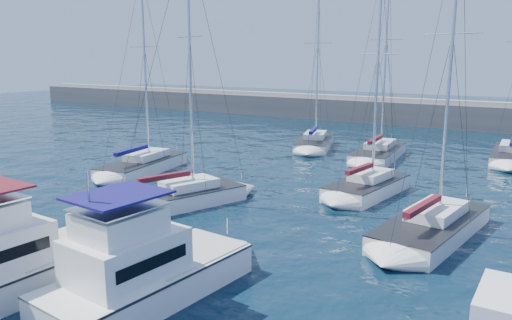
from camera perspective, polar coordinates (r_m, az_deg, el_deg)
The scene contains 11 objects.
ground at distance 22.61m, azimuth -5.38°, elevation -11.45°, with size 220.00×220.00×0.00m, color black.
breakwater at distance 69.97m, azimuth 21.78°, elevation 4.41°, with size 160.00×6.00×4.45m.
motor_yacht_port_inner at distance 21.56m, azimuth -26.75°, elevation -10.62°, with size 3.87×8.96×4.69m.
motor_yacht_stbd_inner at distance 19.16m, azimuth -13.01°, elevation -12.40°, with size 3.95×8.49×4.69m.
sailboat_mid_a at distance 40.32m, azimuth -12.75°, elevation -0.56°, with size 4.53×8.97×15.49m.
sailboat_mid_b at distance 30.84m, azimuth -8.28°, elevation -4.10°, with size 5.33×8.06×16.11m.
sailboat_mid_c at distance 33.53m, azimuth 12.60°, elevation -3.00°, with size 3.76×7.32×14.50m.
sailboat_mid_d at distance 26.73m, azimuth 19.51°, elevation -7.19°, with size 4.22×9.08×15.99m.
sailboat_back_a at distance 49.95m, azimuth 6.70°, elevation 1.99°, with size 5.43×8.56×16.45m.
sailboat_back_b at distance 45.66m, azimuth 13.82°, elevation 0.80°, with size 4.04×9.23×16.68m.
sailboat_back_c at distance 48.66m, azimuth 27.19°, elevation 0.50°, with size 3.60×8.99×16.31m.
Camera 1 is at (12.88, -16.34, 8.84)m, focal length 35.00 mm.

